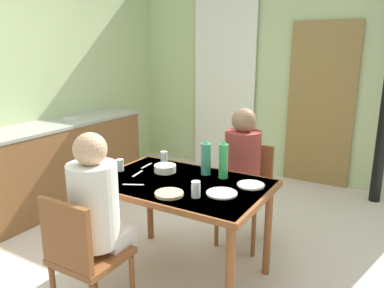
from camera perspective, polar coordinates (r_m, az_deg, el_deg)
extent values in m
plane|color=beige|center=(3.20, -7.12, -17.54)|extent=(7.00, 7.00, 0.00)
cube|color=#B8CA91|center=(5.12, 11.31, 10.85)|extent=(4.08, 0.10, 2.78)
cube|color=#B7C98E|center=(4.59, -22.18, 9.67)|extent=(0.10, 4.04, 2.78)
cube|color=olive|center=(4.88, 19.01, 5.59)|extent=(0.80, 0.05, 2.00)
cube|color=white|center=(5.26, 4.91, 8.74)|extent=(0.90, 0.03, 2.33)
cube|color=brown|center=(4.36, -20.83, -3.22)|extent=(0.60, 2.34, 0.87)
cube|color=#9E9E99|center=(4.25, -21.37, 2.57)|extent=(0.61, 2.39, 0.03)
cylinder|color=#B7B7BC|center=(4.47, -17.90, 3.67)|extent=(0.21, 0.21, 0.01)
cube|color=brown|center=(2.71, -1.62, -6.22)|extent=(1.24, 0.82, 0.04)
cube|color=beige|center=(2.71, -1.62, -5.84)|extent=(1.19, 0.78, 0.00)
cylinder|color=brown|center=(2.95, -14.57, -12.99)|extent=(0.06, 0.06, 0.71)
cylinder|color=brown|center=(2.39, 5.78, -19.64)|extent=(0.06, 0.06, 0.71)
cylinder|color=brown|center=(3.40, -6.46, -8.70)|extent=(0.06, 0.06, 0.71)
cylinder|color=brown|center=(2.93, 11.49, -12.91)|extent=(0.06, 0.06, 0.71)
cube|color=brown|center=(2.48, -15.07, -16.13)|extent=(0.40, 0.40, 0.04)
cube|color=brown|center=(2.28, -18.71, -13.34)|extent=(0.38, 0.04, 0.42)
cylinder|color=brown|center=(2.82, -14.72, -17.96)|extent=(0.04, 0.04, 0.41)
cylinder|color=brown|center=(2.62, -9.08, -20.38)|extent=(0.04, 0.04, 0.41)
cube|color=brown|center=(3.30, 7.85, -7.74)|extent=(0.40, 0.40, 0.04)
cube|color=brown|center=(3.39, 9.15, -3.43)|extent=(0.38, 0.04, 0.42)
cylinder|color=brown|center=(3.21, 9.36, -13.36)|extent=(0.04, 0.04, 0.41)
cylinder|color=brown|center=(3.33, 3.78, -12.10)|extent=(0.04, 0.04, 0.41)
cylinder|color=brown|center=(3.50, 11.43, -11.00)|extent=(0.04, 0.04, 0.41)
cylinder|color=brown|center=(3.61, 6.25, -9.96)|extent=(0.04, 0.04, 0.41)
cube|color=silver|center=(2.55, -12.55, -13.53)|extent=(0.30, 0.22, 0.12)
cylinder|color=silver|center=(2.37, -14.72, -8.97)|extent=(0.30, 0.30, 0.52)
sphere|color=tan|center=(2.26, -15.29, -0.78)|extent=(0.20, 0.20, 0.20)
cube|color=maroon|center=(3.14, 6.74, -7.71)|extent=(0.30, 0.22, 0.12)
cylinder|color=maroon|center=(3.15, 7.70, -2.66)|extent=(0.30, 0.30, 0.52)
sphere|color=#846047|center=(3.07, 7.92, 3.59)|extent=(0.20, 0.20, 0.20)
cylinder|color=#398F70|center=(2.83, 2.14, -2.32)|extent=(0.08, 0.08, 0.24)
cone|color=#42926E|center=(2.79, 2.17, 0.39)|extent=(0.05, 0.05, 0.04)
cylinder|color=green|center=(2.76, 4.81, -2.63)|extent=(0.07, 0.07, 0.26)
cone|color=green|center=(2.72, 4.88, 0.32)|extent=(0.05, 0.05, 0.04)
cylinder|color=silver|center=(2.92, -4.14, -3.73)|extent=(0.17, 0.17, 0.05)
cylinder|color=white|center=(2.50, 4.57, -7.49)|extent=(0.21, 0.21, 0.01)
cylinder|color=white|center=(2.66, 8.97, -6.20)|extent=(0.19, 0.19, 0.01)
cylinder|color=silver|center=(2.43, 0.59, -6.92)|extent=(0.06, 0.06, 0.11)
cylinder|color=silver|center=(3.15, -4.30, -1.97)|extent=(0.06, 0.06, 0.09)
cylinder|color=silver|center=(2.99, -10.94, -3.17)|extent=(0.06, 0.06, 0.09)
cylinder|color=#DBB77A|center=(2.48, -3.52, -7.58)|extent=(0.19, 0.19, 0.02)
cube|color=silver|center=(2.90, -8.32, -4.50)|extent=(0.04, 0.15, 0.00)
cube|color=silver|center=(2.79, -12.65, -5.49)|extent=(0.15, 0.07, 0.00)
cube|color=silver|center=(3.08, -6.94, -3.31)|extent=(0.03, 0.15, 0.00)
cube|color=silver|center=(2.68, -8.97, -6.14)|extent=(0.14, 0.08, 0.00)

